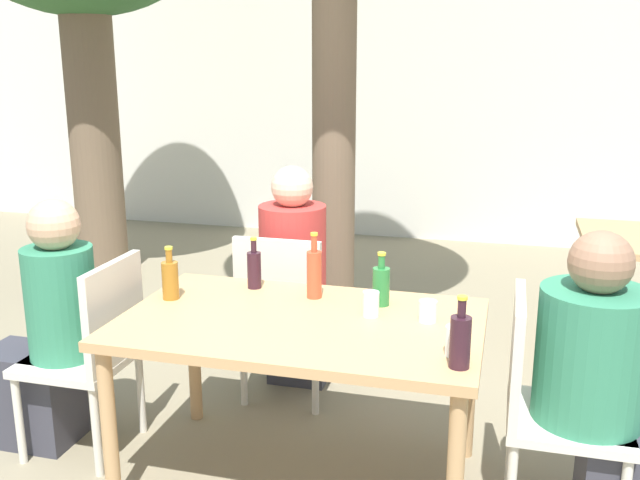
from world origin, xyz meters
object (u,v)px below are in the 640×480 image
Objects in this scene: patio_chair_0 at (94,346)px; amber_bottle_1 at (170,279)px; green_bottle_0 at (381,285)px; drinking_glass_2 at (371,304)px; drinking_glass_1 at (428,311)px; wine_bottle_3 at (254,268)px; soda_bottle_2 at (314,273)px; drinking_glass_0 at (457,341)px; person_seated_0 at (47,339)px; person_seated_1 at (611,401)px; person_seated_2 at (298,288)px; patio_chair_2 at (285,309)px; patio_chair_1 at (545,398)px; dining_table_front at (301,337)px; wine_bottle_4 at (460,340)px.

amber_bottle_1 is at bearing 104.60° from patio_chair_0.
drinking_glass_2 is at bearing -95.61° from green_bottle_0.
wine_bottle_3 is at bearing 164.74° from drinking_glass_1.
drinking_glass_0 is (0.65, -0.47, -0.06)m from soda_bottle_2.
drinking_glass_0 is 0.48m from drinking_glass_2.
person_seated_0 is at bearing -170.52° from green_bottle_0.
person_seated_1 is 0.96× the size of person_seated_2.
soda_bottle_2 reaches higher than drinking_glass_2.
patio_chair_2 is 3.91× the size of green_bottle_0.
patio_chair_1 is 8.70× the size of drinking_glass_2.
patio_chair_1 is 1.53m from person_seated_2.
person_seated_0 reaches higher than amber_bottle_1.
person_seated_0 reaches higher than patio_chair_0.
person_seated_1 reaches higher than patio_chair_0.
person_seated_1 reaches higher than green_bottle_0.
soda_bottle_2 reaches higher than amber_bottle_1.
drinking_glass_1 is (1.10, 0.02, -0.05)m from amber_bottle_1.
dining_table_front is at bearing -45.98° from wine_bottle_3.
dining_table_front is 0.96m from person_seated_2.
wine_bottle_3 is at bearing 116.98° from patio_chair_0.
wine_bottle_4 is at bearing -56.06° from green_bottle_0.
drinking_glass_2 is (-0.68, 0.10, 0.27)m from patio_chair_1.
wine_bottle_3 is at bearing 75.61° from patio_chair_1.
wine_bottle_4 is 0.56m from drinking_glass_2.
drinking_glass_1 is at bearing -17.48° from soda_bottle_2.
person_seated_1 is (2.13, -0.00, 0.02)m from patio_chair_0.
person_seated_2 is at bearing 58.27° from person_seated_1.
wine_bottle_4 is at bearing -69.19° from drinking_glass_1.
green_bottle_0 is (-0.90, 0.25, 0.29)m from person_seated_1.
person_seated_2 is 11.77× the size of drinking_glass_2.
drinking_glass_0 reaches higher than drinking_glass_2.
dining_table_front is at bearing -168.07° from drinking_glass_1.
patio_chair_2 is 3.55× the size of wine_bottle_4.
person_seated_1 reaches higher than patio_chair_1.
drinking_glass_0 is 1.04× the size of drinking_glass_2.
drinking_glass_0 is at bearing 83.63° from person_seated_0.
wine_bottle_4 is (-0.53, -0.30, 0.30)m from person_seated_1.
person_seated_1 reaches higher than drinking_glass_0.
person_seated_2 is at bearing 143.86° from patio_chair_0.
soda_bottle_2 is (-1.20, 0.26, 0.31)m from person_seated_1.
person_seated_0 is at bearing -90.00° from patio_chair_0.
person_seated_1 reaches higher than drinking_glass_2.
wine_bottle_4 is at bearing -33.01° from wine_bottle_3.
patio_chair_0 is at bearing 53.86° from person_seated_2.
patio_chair_1 is 1.41m from patio_chair_2.
soda_bottle_2 is 0.80m from drinking_glass_0.
wine_bottle_4 is at bearing 80.75° from person_seated_0.
drinking_glass_0 is (-0.55, -0.20, 0.26)m from person_seated_1.
soda_bottle_2 is (-0.02, 0.26, 0.19)m from dining_table_front.
person_seated_0 is 4.58× the size of wine_bottle_4.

